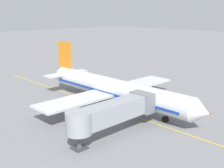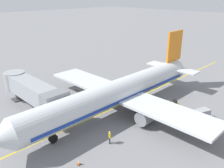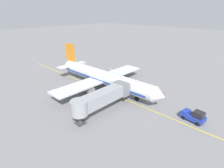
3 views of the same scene
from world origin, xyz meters
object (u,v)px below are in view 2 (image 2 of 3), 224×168
safety_cone_nose_left (79,162)px  jet_bridge (32,90)px  parked_airliner (119,92)px  baggage_tug_trailing (171,106)px  baggage_cart_front (191,120)px  baggage_cart_second_in_train (202,114)px  ground_crew_wing_walker (110,137)px  baggage_tug_lead (207,128)px

safety_cone_nose_left → jet_bridge: bearing=-10.1°
parked_airliner → baggage_tug_trailing: (-5.34, -6.02, -2.47)m
jet_bridge → baggage_cart_front: (-19.10, -12.95, -2.51)m
baggage_cart_second_in_train → safety_cone_nose_left: bearing=75.9°
baggage_cart_second_in_train → ground_crew_wing_walker: 14.32m
baggage_tug_trailing → safety_cone_nose_left: 17.71m
parked_airliner → baggage_cart_second_in_train: 12.29m
parked_airliner → safety_cone_nose_left: (-5.47, 11.69, -2.90)m
baggage_cart_front → ground_crew_wing_walker: size_ratio=1.75×
jet_bridge → safety_cone_nose_left: bearing=169.9°
jet_bridge → baggage_cart_front: size_ratio=5.02×
baggage_cart_front → safety_cone_nose_left: size_ratio=5.02×
baggage_cart_second_in_train → safety_cone_nose_left: size_ratio=5.02×
baggage_tug_lead → baggage_cart_front: bearing=0.8°
baggage_tug_lead → safety_cone_nose_left: baggage_tug_lead is taller
parked_airliner → baggage_cart_front: (-9.93, -3.87, -2.24)m
baggage_tug_lead → baggage_cart_front: size_ratio=0.94×
parked_airliner → baggage_tug_lead: (-12.20, -3.90, -2.47)m
safety_cone_nose_left → ground_crew_wing_walker: bearing=-84.8°
baggage_tug_lead → baggage_cart_second_in_train: bearing=-52.7°
parked_airliner → ground_crew_wing_walker: 8.69m
jet_bridge → safety_cone_nose_left: jet_bridge is taller
baggage_tug_lead → baggage_tug_trailing: 7.18m
baggage_tug_trailing → ground_crew_wing_walker: 12.76m
parked_airliner → jet_bridge: (9.17, 9.08, 0.27)m
baggage_tug_lead → parked_airliner: bearing=17.7°
jet_bridge → baggage_cart_front: 23.21m
parked_airliner → jet_bridge: bearing=44.7°
baggage_tug_trailing → baggage_cart_front: bearing=154.9°
ground_crew_wing_walker → safety_cone_nose_left: 5.02m
parked_airliner → baggage_cart_second_in_train: (-10.09, -6.66, -2.24)m
ground_crew_wing_walker → baggage_cart_front: bearing=-114.9°
baggage_cart_front → ground_crew_wing_walker: ground_crew_wing_walker is taller
parked_airliner → safety_cone_nose_left: bearing=115.1°
baggage_tug_lead → baggage_tug_trailing: (6.86, -2.12, 0.00)m
ground_crew_wing_walker → safety_cone_nose_left: (-0.45, 4.96, -0.66)m
parked_airliner → jet_bridge: size_ratio=2.50×
baggage_tug_trailing → baggage_cart_second_in_train: baggage_tug_trailing is taller
baggage_cart_front → safety_cone_nose_left: (4.46, 15.56, -0.66)m
parked_airliner → ground_crew_wing_walker: size_ratio=22.02×
jet_bridge → ground_crew_wing_walker: jet_bridge is taller
baggage_tug_trailing → baggage_cart_front: (-4.59, 2.15, 0.24)m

